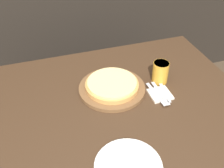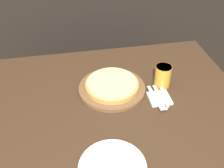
% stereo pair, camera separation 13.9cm
% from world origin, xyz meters
% --- Properties ---
extents(dining_table, '(1.33, 1.07, 0.76)m').
position_xyz_m(dining_table, '(0.00, 0.00, 0.38)').
color(dining_table, '#3D2819').
rests_on(dining_table, ground_plane).
extents(pizza_on_board, '(0.36, 0.36, 0.06)m').
position_xyz_m(pizza_on_board, '(-0.01, 0.11, 0.79)').
color(pizza_on_board, brown).
rests_on(pizza_on_board, dining_table).
extents(beer_glass, '(0.09, 0.09, 0.12)m').
position_xyz_m(beer_glass, '(0.27, 0.10, 0.83)').
color(beer_glass, gold).
rests_on(beer_glass, dining_table).
extents(dinner_plate, '(0.27, 0.27, 0.02)m').
position_xyz_m(dinner_plate, '(-0.09, -0.37, 0.77)').
color(dinner_plate, white).
rests_on(dinner_plate, dining_table).
extents(napkin_stack, '(0.11, 0.11, 0.01)m').
position_xyz_m(napkin_stack, '(0.22, -0.01, 0.77)').
color(napkin_stack, silver).
rests_on(napkin_stack, dining_table).
extents(fork, '(0.03, 0.19, 0.00)m').
position_xyz_m(fork, '(0.20, -0.01, 0.78)').
color(fork, silver).
rests_on(fork, napkin_stack).
extents(dinner_knife, '(0.02, 0.19, 0.00)m').
position_xyz_m(dinner_knife, '(0.22, -0.01, 0.78)').
color(dinner_knife, silver).
rests_on(dinner_knife, napkin_stack).
extents(spoon, '(0.04, 0.16, 0.00)m').
position_xyz_m(spoon, '(0.25, -0.01, 0.78)').
color(spoon, silver).
rests_on(spoon, napkin_stack).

